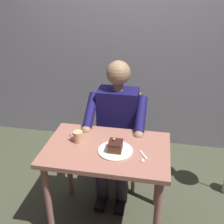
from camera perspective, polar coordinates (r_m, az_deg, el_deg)
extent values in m
plane|color=#3E422F|center=(2.48, -0.98, -22.05)|extent=(14.00, 14.00, 0.00)
cube|color=gray|center=(3.03, 4.23, 19.64)|extent=(6.40, 0.12, 3.00)
cube|color=#975F4F|center=(1.99, -1.14, -8.13)|extent=(0.94, 0.60, 0.04)
cylinder|color=#975E58|center=(2.02, 9.75, -21.56)|extent=(0.05, 0.05, 0.72)
cylinder|color=#975E58|center=(2.16, -13.70, -18.34)|extent=(0.05, 0.05, 0.72)
cylinder|color=#975E58|center=(2.38, 10.10, -12.97)|extent=(0.05, 0.05, 0.72)
cylinder|color=#975E58|center=(2.49, -9.35, -10.83)|extent=(0.05, 0.05, 0.72)
cube|color=#956E54|center=(2.60, 1.29, -6.90)|extent=(0.42, 0.42, 0.04)
cube|color=#956E54|center=(2.64, 2.01, -0.21)|extent=(0.38, 0.04, 0.45)
cylinder|color=#956E54|center=(2.56, 4.65, -13.46)|extent=(0.04, 0.04, 0.43)
cylinder|color=#956E54|center=(2.61, -3.41, -12.56)|extent=(0.04, 0.04, 0.43)
cylinder|color=#956E54|center=(2.85, 5.45, -8.87)|extent=(0.04, 0.04, 0.43)
cylinder|color=#956E54|center=(2.89, -1.73, -8.16)|extent=(0.04, 0.04, 0.43)
cube|color=#141145|center=(2.43, 1.28, -1.26)|extent=(0.36, 0.22, 0.56)
sphere|color=#8F6E50|center=(2.26, 1.39, 8.53)|extent=(0.21, 0.21, 0.21)
cylinder|color=#8F6E50|center=(2.30, 1.36, 5.56)|extent=(0.09, 0.09, 0.06)
cylinder|color=#141145|center=(2.23, 6.32, -0.58)|extent=(0.08, 0.33, 0.26)
sphere|color=#8F6E50|center=(2.14, 5.82, -5.16)|extent=(0.09, 0.09, 0.09)
cylinder|color=#141145|center=(2.29, -4.69, 0.32)|extent=(0.08, 0.33, 0.26)
sphere|color=#8F6E50|center=(2.21, -5.63, -4.08)|extent=(0.09, 0.09, 0.09)
cylinder|color=#2E2732|center=(2.47, 2.84, -8.86)|extent=(0.13, 0.38, 0.14)
cylinder|color=#2E2732|center=(2.50, -1.30, -8.44)|extent=(0.13, 0.38, 0.14)
cylinder|color=#2E2732|center=(2.47, 2.13, -15.47)|extent=(0.11, 0.11, 0.41)
cube|color=black|center=(2.55, 1.85, -19.34)|extent=(0.09, 0.22, 0.05)
cylinder|color=#2E2732|center=(2.50, -2.10, -14.97)|extent=(0.11, 0.11, 0.41)
cube|color=black|center=(2.58, -2.33, -18.82)|extent=(0.09, 0.22, 0.05)
cylinder|color=silver|center=(1.94, 0.74, -8.38)|extent=(0.26, 0.26, 0.01)
cube|color=#532F21|center=(1.92, 0.75, -7.49)|extent=(0.10, 0.11, 0.06)
cube|color=#321614|center=(1.90, 0.76, -6.61)|extent=(0.10, 0.11, 0.01)
sphere|color=gold|center=(1.91, 0.41, -5.95)|extent=(0.02, 0.02, 0.02)
cylinder|color=tan|center=(2.04, -7.39, -5.35)|extent=(0.07, 0.07, 0.09)
torus|color=tan|center=(2.06, -8.71, -5.09)|extent=(0.05, 0.01, 0.05)
cylinder|color=black|center=(2.02, -7.45, -4.43)|extent=(0.07, 0.07, 0.01)
cube|color=silver|center=(1.91, 6.85, -9.23)|extent=(0.07, 0.10, 0.01)
ellipsoid|color=silver|center=(1.86, 6.69, -10.42)|extent=(0.03, 0.04, 0.01)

